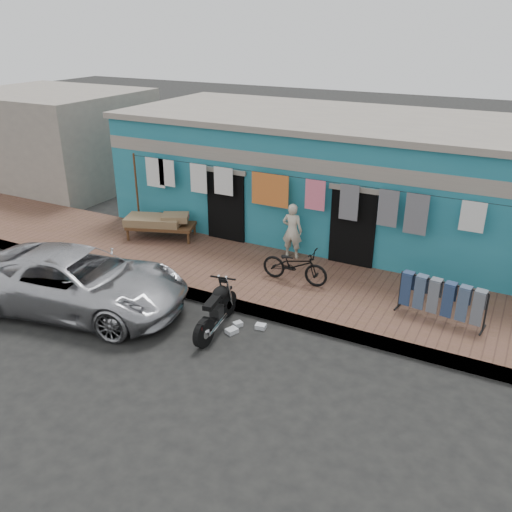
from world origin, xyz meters
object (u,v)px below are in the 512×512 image
(car, at_px, (78,280))
(jeans_rack, at_px, (441,299))
(seated_person, at_px, (292,231))
(motorcycle, at_px, (216,309))
(bicycle, at_px, (295,261))
(charpoy, at_px, (161,226))

(car, distance_m, jeans_rack, 7.48)
(seated_person, height_order, motorcycle, seated_person)
(motorcycle, distance_m, jeans_rack, 4.46)
(bicycle, relative_size, jeans_rack, 0.85)
(seated_person, height_order, jeans_rack, seated_person)
(car, relative_size, seated_person, 3.42)
(jeans_rack, bearing_deg, bicycle, 176.86)
(motorcycle, relative_size, charpoy, 0.77)
(car, distance_m, bicycle, 4.72)
(seated_person, xyz_separation_m, motorcycle, (-0.05, -3.54, -0.46))
(bicycle, distance_m, charpoy, 4.41)
(seated_person, bearing_deg, car, 46.51)
(charpoy, distance_m, jeans_rack, 7.63)
(car, relative_size, motorcycle, 3.00)
(bicycle, relative_size, charpoy, 0.74)
(charpoy, relative_size, jeans_rack, 1.15)
(jeans_rack, bearing_deg, car, -158.81)
(seated_person, distance_m, charpoy, 3.74)
(charpoy, xyz_separation_m, jeans_rack, (7.56, -0.98, 0.11))
(car, height_order, jeans_rack, car)
(car, bearing_deg, charpoy, -1.80)
(seated_person, distance_m, jeans_rack, 4.14)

